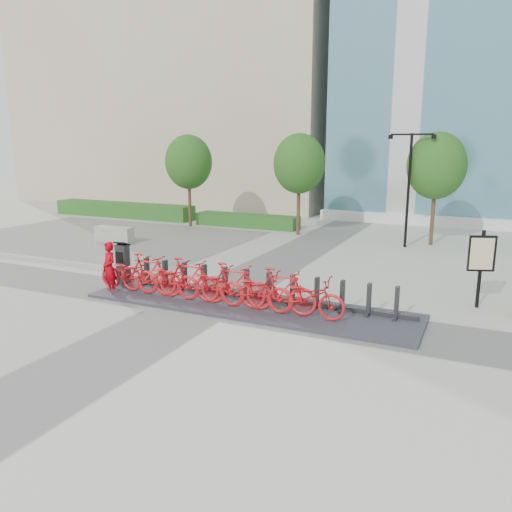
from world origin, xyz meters
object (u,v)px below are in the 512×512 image
at_px(bike_0, 129,273).
at_px(kiosk, 123,263).
at_px(jersey_barrier, 114,235).
at_px(worker_red, 109,268).
at_px(map_sign, 482,257).

height_order(bike_0, kiosk, kiosk).
xyz_separation_m(kiosk, jersey_barrier, (-5.27, 5.72, -0.38)).
bearing_deg(kiosk, worker_red, -81.99).
bearing_deg(map_sign, worker_red, 177.27).
height_order(kiosk, jersey_barrier, kiosk).
relative_size(kiosk, jersey_barrier, 0.72).
relative_size(bike_0, jersey_barrier, 1.08).
bearing_deg(bike_0, kiosk, 49.68).
bearing_deg(bike_0, jersey_barrier, 43.39).
relative_size(bike_0, map_sign, 0.95).
distance_m(worker_red, jersey_barrier, 8.62).
relative_size(bike_0, worker_red, 1.30).
bearing_deg(bike_0, map_sign, -72.94).
bearing_deg(kiosk, bike_0, -46.25).
height_order(kiosk, map_sign, map_sign).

